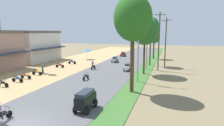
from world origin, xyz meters
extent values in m
plane|color=#7A6B4C|center=(0.00, 0.00, 0.00)|extent=(180.00, 180.00, 0.00)
cube|color=#565659|center=(0.00, 0.00, 0.04)|extent=(9.00, 140.00, 0.08)
cube|color=#2D3847|center=(-15.43, 12.73, 3.08)|extent=(1.20, 10.76, 0.25)
cube|color=silver|center=(-20.00, 25.46, 3.20)|extent=(6.98, 10.81, 6.40)
cube|color=#2D3847|center=(-15.91, 25.46, 3.08)|extent=(1.20, 10.81, 0.25)
cube|color=#59514C|center=(-20.00, 25.46, 6.65)|extent=(7.18, 11.01, 0.50)
cylinder|color=black|center=(-8.58, 6.81, 0.34)|extent=(0.56, 0.06, 0.56)
cube|color=#333338|center=(-9.20, 6.81, 0.52)|extent=(1.12, 0.12, 0.12)
ellipsoid|color=black|center=(-9.12, 6.81, 0.66)|extent=(0.64, 0.28, 0.32)
cube|color=black|center=(-9.48, 6.81, 0.78)|extent=(0.44, 0.20, 0.10)
cylinder|color=#A5A8AD|center=(-8.64, 6.81, 0.61)|extent=(0.26, 0.05, 0.68)
cylinder|color=black|center=(-8.70, 6.81, 0.98)|extent=(0.04, 0.54, 0.04)
cylinder|color=black|center=(-8.58, 9.09, 0.34)|extent=(0.56, 0.06, 0.56)
cylinder|color=black|center=(-9.82, 9.09, 0.34)|extent=(0.56, 0.06, 0.56)
cube|color=#333338|center=(-9.20, 9.09, 0.52)|extent=(1.12, 0.12, 0.12)
ellipsoid|color=#1E4CA5|center=(-9.12, 9.09, 0.66)|extent=(0.64, 0.28, 0.32)
cube|color=black|center=(-9.48, 9.09, 0.78)|extent=(0.44, 0.20, 0.10)
cylinder|color=#A5A8AD|center=(-8.64, 9.09, 0.61)|extent=(0.26, 0.05, 0.68)
cylinder|color=black|center=(-8.70, 9.09, 0.98)|extent=(0.04, 0.54, 0.04)
cylinder|color=black|center=(-8.83, 10.83, 0.34)|extent=(0.56, 0.06, 0.56)
cylinder|color=black|center=(-10.07, 10.83, 0.34)|extent=(0.56, 0.06, 0.56)
cube|color=#333338|center=(-9.45, 10.83, 0.52)|extent=(1.12, 0.12, 0.12)
ellipsoid|color=orange|center=(-9.37, 10.83, 0.66)|extent=(0.64, 0.28, 0.32)
cube|color=black|center=(-9.73, 10.83, 0.78)|extent=(0.44, 0.20, 0.10)
cylinder|color=#A5A8AD|center=(-8.89, 10.83, 0.61)|extent=(0.26, 0.05, 0.68)
cylinder|color=black|center=(-8.95, 10.83, 0.98)|extent=(0.04, 0.54, 0.04)
cylinder|color=black|center=(-8.93, 13.25, 0.34)|extent=(0.56, 0.06, 0.56)
cylinder|color=black|center=(-10.17, 13.25, 0.34)|extent=(0.56, 0.06, 0.56)
cube|color=#333338|center=(-9.55, 13.25, 0.52)|extent=(1.12, 0.12, 0.12)
ellipsoid|color=orange|center=(-9.47, 13.25, 0.66)|extent=(0.64, 0.28, 0.32)
cube|color=black|center=(-9.83, 13.25, 0.78)|extent=(0.44, 0.20, 0.10)
cylinder|color=#A5A8AD|center=(-8.99, 13.25, 0.61)|extent=(0.26, 0.05, 0.68)
cylinder|color=black|center=(-9.05, 13.25, 0.98)|extent=(0.04, 0.54, 0.04)
cylinder|color=black|center=(-9.07, 19.63, 0.34)|extent=(0.56, 0.06, 0.56)
cylinder|color=black|center=(-10.31, 19.63, 0.34)|extent=(0.56, 0.06, 0.56)
cube|color=#333338|center=(-9.69, 19.63, 0.52)|extent=(1.12, 0.12, 0.12)
ellipsoid|color=red|center=(-9.61, 19.63, 0.66)|extent=(0.64, 0.28, 0.32)
cube|color=black|center=(-9.97, 19.63, 0.78)|extent=(0.44, 0.20, 0.10)
cylinder|color=#A5A8AD|center=(-9.13, 19.63, 0.61)|extent=(0.26, 0.05, 0.68)
cylinder|color=black|center=(-9.19, 19.63, 0.98)|extent=(0.04, 0.54, 0.04)
cylinder|color=black|center=(-8.93, 23.89, 0.34)|extent=(0.56, 0.06, 0.56)
cylinder|color=black|center=(-10.17, 23.89, 0.34)|extent=(0.56, 0.06, 0.56)
cube|color=#333338|center=(-9.55, 23.89, 0.52)|extent=(1.12, 0.12, 0.12)
ellipsoid|color=#1E4CA5|center=(-9.47, 23.89, 0.66)|extent=(0.64, 0.28, 0.32)
cube|color=black|center=(-9.83, 23.89, 0.78)|extent=(0.44, 0.20, 0.10)
cylinder|color=#A5A8AD|center=(-8.99, 23.89, 0.61)|extent=(0.26, 0.05, 0.68)
cylinder|color=black|center=(-9.05, 23.89, 0.98)|extent=(0.04, 0.54, 0.04)
cylinder|color=#99999E|center=(-9.50, 30.92, 1.11)|extent=(0.05, 0.05, 2.10)
cone|color=#3372BF|center=(-9.50, 30.92, 2.31)|extent=(2.20, 2.20, 0.55)
cylinder|color=#33333D|center=(-9.08, 14.13, 0.47)|extent=(0.14, 0.14, 0.82)
cylinder|color=#33333D|center=(-9.26, 14.14, 0.47)|extent=(0.14, 0.14, 0.82)
ellipsoid|color=#338C3F|center=(-9.17, 14.13, 1.16)|extent=(0.37, 0.26, 0.56)
sphere|color=#9E7556|center=(-9.17, 14.13, 1.57)|extent=(0.22, 0.22, 0.22)
cylinder|color=#4C351E|center=(5.92, 9.79, 3.37)|extent=(0.43, 0.43, 6.62)
ellipsoid|color=#255F1C|center=(5.92, 9.79, 8.02)|extent=(4.04, 4.04, 4.87)
cylinder|color=#4C351E|center=(5.91, 19.16, 2.84)|extent=(0.29, 0.29, 5.55)
ellipsoid|color=#255B23|center=(5.91, 19.16, 6.81)|extent=(4.26, 4.26, 4.33)
cylinder|color=#4C351E|center=(5.94, 27.46, 3.50)|extent=(0.25, 0.25, 6.88)
ellipsoid|color=#1C5B1C|center=(5.94, 27.46, 7.85)|extent=(3.03, 3.03, 3.33)
cylinder|color=#4C351E|center=(5.75, 37.29, 2.35)|extent=(0.34, 0.34, 4.57)
ellipsoid|color=#215E25|center=(5.75, 37.29, 5.52)|extent=(2.84, 2.84, 3.24)
cylinder|color=gray|center=(5.80, 14.21, 3.94)|extent=(0.16, 0.16, 7.76)
cylinder|color=gray|center=(5.10, 14.21, 7.67)|extent=(1.40, 0.08, 0.08)
ellipsoid|color=silver|center=(4.40, 14.21, 7.60)|extent=(0.36, 0.20, 0.14)
cylinder|color=gray|center=(6.50, 14.21, 7.67)|extent=(1.40, 0.08, 0.08)
ellipsoid|color=silver|center=(7.20, 14.21, 7.60)|extent=(0.36, 0.20, 0.14)
cylinder|color=gray|center=(5.80, 23.23, 3.58)|extent=(0.16, 0.16, 7.04)
cylinder|color=gray|center=(5.10, 23.23, 6.95)|extent=(1.40, 0.08, 0.08)
ellipsoid|color=silver|center=(4.40, 23.23, 6.88)|extent=(0.36, 0.20, 0.14)
cylinder|color=gray|center=(6.50, 23.23, 6.95)|extent=(1.40, 0.08, 0.08)
ellipsoid|color=silver|center=(7.20, 23.23, 6.88)|extent=(0.36, 0.20, 0.14)
cylinder|color=gray|center=(5.80, 53.55, 3.92)|extent=(0.16, 0.16, 7.71)
cylinder|color=gray|center=(5.10, 53.55, 7.62)|extent=(1.40, 0.08, 0.08)
ellipsoid|color=silver|center=(4.40, 53.55, 7.55)|extent=(0.36, 0.20, 0.14)
cylinder|color=gray|center=(6.50, 53.55, 7.62)|extent=(1.40, 0.08, 0.08)
ellipsoid|color=silver|center=(7.20, 53.55, 7.55)|extent=(0.36, 0.20, 0.14)
cylinder|color=brown|center=(8.83, 26.27, 4.61)|extent=(0.20, 0.20, 9.23)
cube|color=#473323|center=(8.83, 26.27, 8.73)|extent=(1.80, 0.10, 0.10)
cylinder|color=brown|center=(7.84, 22.95, 4.97)|extent=(0.20, 0.20, 9.95)
cube|color=#473323|center=(7.84, 22.95, 9.45)|extent=(1.80, 0.10, 0.10)
cube|color=black|center=(3.26, 3.76, 0.93)|extent=(0.95, 2.40, 0.95)
cube|color=#232B38|center=(3.26, 3.66, 1.58)|extent=(0.87, 2.00, 0.35)
cylinder|color=black|center=(3.79, 2.90, 0.42)|extent=(0.12, 0.68, 0.68)
cylinder|color=black|center=(2.72, 2.90, 0.42)|extent=(0.12, 0.68, 0.68)
cylinder|color=black|center=(3.79, 4.63, 0.42)|extent=(0.12, 0.68, 0.68)
cylinder|color=black|center=(2.72, 4.63, 0.42)|extent=(0.12, 0.68, 0.68)
cube|color=silver|center=(3.00, 20.58, 0.66)|extent=(0.84, 1.95, 0.50)
cube|color=#232B38|center=(3.00, 20.63, 1.11)|extent=(0.77, 1.10, 0.40)
cylinder|color=black|center=(3.47, 19.87, 0.38)|extent=(0.10, 0.60, 0.60)
cylinder|color=black|center=(2.53, 19.87, 0.38)|extent=(0.10, 0.60, 0.60)
cylinder|color=black|center=(3.47, 21.28, 0.38)|extent=(0.10, 0.60, 0.60)
cylinder|color=black|center=(2.53, 21.28, 0.38)|extent=(0.10, 0.60, 0.60)
cube|color=#B7BCC1|center=(-1.72, 28.71, 0.66)|extent=(0.84, 1.95, 0.50)
cube|color=#232B38|center=(-1.72, 28.66, 1.11)|extent=(0.77, 1.10, 0.40)
cylinder|color=black|center=(-2.19, 29.41, 0.38)|extent=(0.10, 0.60, 0.60)
cylinder|color=black|center=(-1.25, 29.41, 0.38)|extent=(0.10, 0.60, 0.60)
cylinder|color=black|center=(-2.19, 28.01, 0.38)|extent=(0.10, 0.60, 0.60)
cylinder|color=black|center=(-1.25, 28.01, 0.38)|extent=(0.10, 0.60, 0.60)
cube|color=red|center=(-2.55, 39.12, 0.65)|extent=(0.88, 2.25, 0.44)
cube|color=#232B38|center=(-2.55, 39.22, 1.07)|extent=(0.81, 1.30, 0.40)
cylinder|color=black|center=(-3.04, 39.93, 0.40)|extent=(0.11, 0.64, 0.64)
cylinder|color=black|center=(-2.05, 39.93, 0.40)|extent=(0.11, 0.64, 0.64)
cylinder|color=black|center=(-3.04, 38.31, 0.40)|extent=(0.11, 0.64, 0.64)
cylinder|color=black|center=(-2.05, 38.31, 0.40)|extent=(0.11, 0.64, 0.64)
cylinder|color=black|center=(-1.70, 0.64, 0.36)|extent=(0.06, 0.56, 0.56)
cube|color=#333338|center=(-1.70, 0.02, 0.54)|extent=(0.12, 1.12, 0.12)
ellipsoid|color=black|center=(-1.70, 0.10, 0.68)|extent=(0.28, 0.64, 0.32)
cylinder|color=#A5A8AD|center=(-1.70, 0.58, 0.63)|extent=(0.05, 0.26, 0.68)
cylinder|color=black|center=(-1.70, 0.52, 1.00)|extent=(0.54, 0.04, 0.04)
cylinder|color=#2D2D38|center=(-1.56, -0.08, 0.56)|extent=(0.12, 0.12, 0.48)
cylinder|color=black|center=(-1.18, 13.60, 0.36)|extent=(0.06, 0.56, 0.56)
cylinder|color=black|center=(-1.18, 12.36, 0.36)|extent=(0.06, 0.56, 0.56)
cube|color=#333338|center=(-1.18, 12.98, 0.54)|extent=(0.12, 1.12, 0.12)
ellipsoid|color=#14722D|center=(-1.18, 13.06, 0.68)|extent=(0.28, 0.64, 0.32)
cube|color=black|center=(-1.18, 12.70, 0.80)|extent=(0.20, 0.44, 0.10)
cylinder|color=#A5A8AD|center=(-1.18, 13.54, 0.63)|extent=(0.05, 0.26, 0.68)
cylinder|color=black|center=(-1.18, 13.48, 1.00)|extent=(0.54, 0.04, 0.04)
cylinder|color=black|center=(-3.21, 20.81, 0.36)|extent=(0.06, 0.56, 0.56)
cylinder|color=black|center=(-3.21, 19.57, 0.36)|extent=(0.06, 0.56, 0.56)
cube|color=#333338|center=(-3.21, 20.19, 0.54)|extent=(0.12, 1.12, 0.12)
ellipsoid|color=silver|center=(-3.21, 20.27, 0.68)|extent=(0.28, 0.64, 0.32)
cube|color=black|center=(-3.21, 19.91, 0.80)|extent=(0.20, 0.44, 0.10)
cylinder|color=#A5A8AD|center=(-3.21, 20.75, 0.63)|extent=(0.05, 0.26, 0.68)
cylinder|color=black|center=(-3.21, 20.69, 1.00)|extent=(0.54, 0.04, 0.04)
ellipsoid|color=#724C8C|center=(-3.21, 19.99, 1.20)|extent=(0.36, 0.28, 0.64)
sphere|color=white|center=(-3.21, 20.03, 1.60)|extent=(0.28, 0.28, 0.28)
cylinder|color=#2D2D38|center=(-3.35, 20.09, 0.56)|extent=(0.12, 0.12, 0.48)
cylinder|color=#2D2D38|center=(-3.07, 20.09, 0.56)|extent=(0.12, 0.12, 0.48)
camera|label=1|loc=(9.85, -9.66, 6.54)|focal=29.72mm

